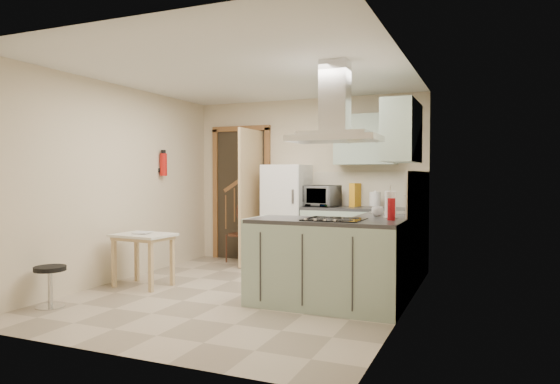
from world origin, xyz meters
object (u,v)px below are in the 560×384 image
at_px(fridge, 287,216).
at_px(extractor_hood, 335,139).
at_px(stool, 50,286).
at_px(bentwood_chair, 240,235).
at_px(microwave, 319,196).
at_px(drop_leaf_table, 143,260).
at_px(peninsula, 325,263).

relative_size(fridge, extractor_hood, 1.67).
distance_m(fridge, stool, 3.41).
distance_m(extractor_hood, bentwood_chair, 3.16).
height_order(stool, microwave, microwave).
distance_m(bentwood_chair, stool, 3.14).
bearing_deg(bentwood_chair, extractor_hood, -22.50).
xyz_separation_m(extractor_hood, drop_leaf_table, (-2.42, 0.05, -1.40)).
bearing_deg(microwave, extractor_hood, -56.18).
bearing_deg(stool, peninsula, 22.98).
distance_m(extractor_hood, microwave, 2.25).
distance_m(peninsula, stool, 2.82).
xyz_separation_m(fridge, microwave, (0.50, 0.00, 0.30)).
distance_m(peninsula, extractor_hood, 1.27).
relative_size(drop_leaf_table, microwave, 1.25).
xyz_separation_m(fridge, stool, (-1.37, -3.08, -0.54)).
bearing_deg(fridge, bentwood_chair, -179.99).
height_order(drop_leaf_table, stool, drop_leaf_table).
distance_m(peninsula, bentwood_chair, 2.81).
bearing_deg(fridge, peninsula, -58.26).
bearing_deg(extractor_hood, microwave, 112.63).
distance_m(fridge, peninsula, 2.35).
bearing_deg(peninsula, bentwood_chair, 135.29).
bearing_deg(drop_leaf_table, microwave, 53.67).
relative_size(fridge, microwave, 2.74).
xyz_separation_m(fridge, peninsula, (1.22, -1.98, -0.30)).
distance_m(fridge, microwave, 0.58).
bearing_deg(bentwood_chair, drop_leaf_table, -78.52).
bearing_deg(drop_leaf_table, fridge, 63.65).
bearing_deg(fridge, stool, -113.92).
bearing_deg(microwave, drop_leaf_table, -118.26).
bearing_deg(bentwood_chair, microwave, 20.83).
relative_size(bentwood_chair, microwave, 1.57).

